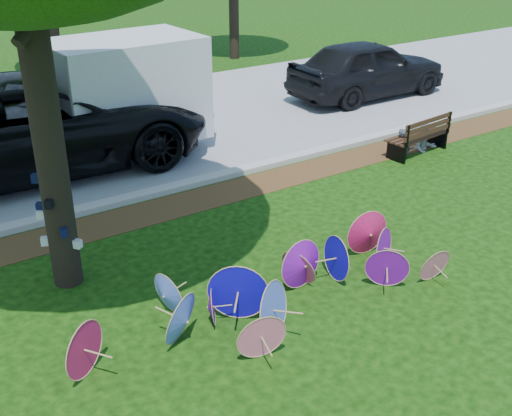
{
  "coord_description": "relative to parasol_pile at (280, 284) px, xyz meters",
  "views": [
    {
      "loc": [
        -4.62,
        -5.72,
        5.34
      ],
      "look_at": [
        0.5,
        2.0,
        0.9
      ],
      "focal_mm": 45.0,
      "sensor_mm": 36.0,
      "label": 1
    }
  ],
  "objects": [
    {
      "name": "park_bench",
      "position": [
        6.33,
        3.39,
        0.07
      ],
      "size": [
        1.79,
        0.84,
        0.9
      ],
      "primitive_type": null,
      "rotation": [
        0.0,
        0.0,
        0.11
      ],
      "color": "black",
      "rests_on": "ground"
    },
    {
      "name": "person_right",
      "position": [
        6.68,
        3.44,
        0.24
      ],
      "size": [
        0.72,
        0.64,
        1.22
      ],
      "primitive_type": "imported",
      "rotation": [
        0.0,
        0.0,
        -0.36
      ],
      "color": "#AFAFB8",
      "rests_on": "ground"
    },
    {
      "name": "mulch_strip",
      "position": [
        0.01,
        3.89,
        -0.37
      ],
      "size": [
        90.0,
        1.0,
        0.01
      ],
      "primitive_type": "cube",
      "color": "#472D16",
      "rests_on": "ground"
    },
    {
      "name": "street",
      "position": [
        0.01,
        8.74,
        -0.37
      ],
      "size": [
        90.0,
        8.0,
        0.01
      ],
      "primitive_type": "cube",
      "color": "gray",
      "rests_on": "ground"
    },
    {
      "name": "ground",
      "position": [
        0.01,
        -0.61,
        -0.37
      ],
      "size": [
        90.0,
        90.0,
        0.0
      ],
      "primitive_type": "plane",
      "color": "black",
      "rests_on": "ground"
    },
    {
      "name": "curb",
      "position": [
        0.01,
        4.59,
        -0.31
      ],
      "size": [
        90.0,
        0.3,
        0.12
      ],
      "primitive_type": "cube",
      "color": "#B7B5AD",
      "rests_on": "ground"
    },
    {
      "name": "black_van",
      "position": [
        -1.29,
        7.25,
        0.66
      ],
      "size": [
        7.59,
        3.69,
        2.08
      ],
      "primitive_type": "imported",
      "rotation": [
        0.0,
        0.0,
        1.54
      ],
      "color": "black",
      "rests_on": "ground"
    },
    {
      "name": "person_left",
      "position": [
        5.98,
        3.44,
        0.24
      ],
      "size": [
        0.49,
        0.37,
        1.22
      ],
      "primitive_type": "imported",
      "rotation": [
        0.0,
        0.0,
        0.18
      ],
      "color": "#373E4B",
      "rests_on": "ground"
    },
    {
      "name": "cargo_trailer",
      "position": [
        0.84,
        7.23,
        1.09
      ],
      "size": [
        3.42,
        2.26,
        2.93
      ],
      "primitive_type": "cube",
      "rotation": [
        0.0,
        0.0,
        0.05
      ],
      "color": "silver",
      "rests_on": "ground"
    },
    {
      "name": "parasol_pile",
      "position": [
        0.0,
        0.0,
        0.0
      ],
      "size": [
        5.93,
        2.04,
        0.89
      ],
      "color": "#E64270",
      "rests_on": "ground"
    },
    {
      "name": "dark_pickup",
      "position": [
        8.66,
        7.65,
        0.48
      ],
      "size": [
        5.06,
        2.08,
        1.72
      ],
      "primitive_type": "imported",
      "rotation": [
        0.0,
        0.0,
        1.56
      ],
      "color": "black",
      "rests_on": "ground"
    }
  ]
}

